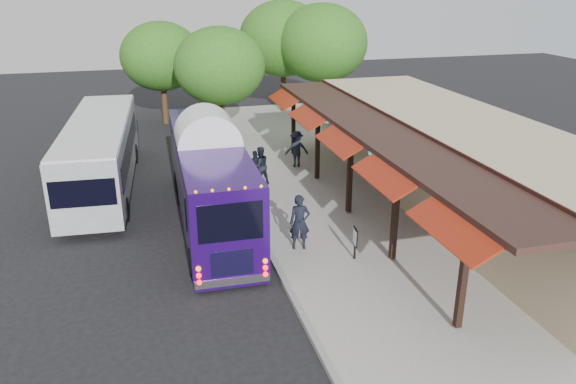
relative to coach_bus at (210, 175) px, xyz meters
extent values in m
plane|color=black|center=(1.45, -4.96, -1.87)|extent=(90.00, 90.00, 0.00)
cube|color=#9E9B93|center=(6.45, -0.96, -1.79)|extent=(10.00, 40.00, 0.15)
cube|color=gray|center=(1.50, -0.96, -1.79)|extent=(0.20, 40.00, 0.16)
cube|color=#C3AF87|center=(9.95, -0.96, -0.07)|extent=(5.00, 20.00, 3.60)
cube|color=black|center=(7.43, -0.96, 1.43)|extent=(0.06, 20.00, 0.60)
cube|color=#331E19|center=(6.35, -0.96, 1.53)|extent=(2.60, 20.00, 0.18)
cube|color=black|center=(5.23, -8.96, -0.06)|extent=(0.18, 0.18, 3.16)
cube|color=maroon|center=(4.80, -8.96, 1.28)|extent=(1.00, 3.20, 0.57)
cube|color=black|center=(5.23, -4.96, -0.06)|extent=(0.18, 0.18, 3.16)
cube|color=maroon|center=(4.80, -4.96, 1.28)|extent=(1.00, 3.20, 0.57)
cube|color=black|center=(5.23, -0.96, -0.06)|extent=(0.18, 0.18, 3.16)
cube|color=maroon|center=(4.80, -0.96, 1.28)|extent=(1.00, 3.20, 0.57)
cube|color=black|center=(5.23, 3.04, -0.06)|extent=(0.18, 0.18, 3.16)
cube|color=maroon|center=(4.80, 3.04, 1.28)|extent=(1.00, 3.20, 0.57)
cube|color=black|center=(5.23, 7.04, -0.06)|extent=(0.18, 0.18, 3.16)
cube|color=maroon|center=(4.80, 7.04, 1.28)|extent=(1.00, 3.20, 0.57)
sphere|color=#187D84|center=(5.65, -6.96, 1.01)|extent=(0.26, 0.26, 0.26)
sphere|color=#187D84|center=(5.65, -1.96, 1.01)|extent=(0.26, 0.26, 0.26)
sphere|color=#187D84|center=(5.65, 3.04, 1.01)|extent=(0.26, 0.26, 0.26)
cube|color=#230755|center=(0.00, 0.01, -0.04)|extent=(2.52, 10.85, 2.84)
cube|color=#230755|center=(0.00, 0.01, -1.60)|extent=(2.47, 10.74, 0.32)
ellipsoid|color=white|center=(0.00, 0.01, 1.35)|extent=(2.51, 10.63, 0.51)
cube|color=black|center=(0.00, -5.40, 0.43)|extent=(1.88, 0.07, 1.17)
cube|color=silver|center=(0.00, -5.33, -1.49)|extent=(2.25, 0.21, 0.25)
sphere|color=#FF0C0C|center=(-0.99, -5.42, -1.25)|extent=(0.16, 0.16, 0.16)
sphere|color=#FF0C0C|center=(0.99, -5.42, -1.25)|extent=(0.16, 0.16, 0.16)
cylinder|color=black|center=(-1.04, -4.09, -1.40)|extent=(0.29, 0.94, 0.94)
cylinder|color=black|center=(1.04, -4.09, -1.40)|extent=(0.29, 0.94, 0.94)
cylinder|color=black|center=(-1.04, 3.47, -1.40)|extent=(0.29, 0.94, 0.94)
cylinder|color=black|center=(1.04, 3.47, -1.40)|extent=(0.29, 0.94, 0.94)
cube|color=#919399|center=(-4.10, 4.91, -0.21)|extent=(3.16, 11.48, 2.61)
cube|color=black|center=(-5.35, 4.91, 0.01)|extent=(0.62, 9.63, 0.99)
cube|color=black|center=(-2.86, 4.91, 0.01)|extent=(0.62, 9.63, 0.99)
cube|color=silver|center=(-4.10, 4.91, 1.13)|extent=(3.10, 11.25, 0.10)
cylinder|color=black|center=(-5.24, 0.94, -1.39)|extent=(0.33, 0.96, 0.95)
cylinder|color=black|center=(-2.97, 0.94, -1.39)|extent=(0.33, 0.96, 0.95)
cylinder|color=black|center=(-5.24, 8.32, -1.39)|extent=(0.33, 0.96, 0.95)
cylinder|color=black|center=(-2.97, 8.32, -1.39)|extent=(0.33, 0.96, 0.95)
imported|color=black|center=(2.54, -3.36, -0.76)|extent=(0.77, 0.58, 1.91)
imported|color=black|center=(2.61, 3.13, -0.85)|extent=(0.97, 0.83, 1.73)
imported|color=black|center=(2.41, 3.14, -0.93)|extent=(0.96, 0.50, 1.57)
imported|color=black|center=(4.85, 5.12, -0.83)|extent=(1.18, 0.73, 1.77)
cube|color=black|center=(4.06, -4.59, -1.17)|extent=(0.07, 0.07, 1.09)
cube|color=black|center=(4.06, -4.59, -0.92)|extent=(0.11, 0.50, 0.59)
cube|color=white|center=(4.03, -4.59, -0.92)|extent=(0.07, 0.41, 0.50)
cylinder|color=#382314|center=(2.16, 11.04, -0.43)|extent=(0.36, 0.36, 2.88)
ellipsoid|color=#265B16|center=(2.16, 11.04, 2.39)|extent=(4.98, 4.98, 4.23)
cylinder|color=#382314|center=(7.30, 17.00, -0.18)|extent=(0.36, 0.36, 3.37)
ellipsoid|color=#265B16|center=(7.30, 17.00, 3.11)|extent=(5.82, 5.82, 4.95)
cylinder|color=#382314|center=(9.23, 14.63, -0.21)|extent=(0.36, 0.36, 3.32)
ellipsoid|color=#265B16|center=(9.23, 14.63, 3.03)|extent=(5.73, 5.73, 4.87)
cylinder|color=#382314|center=(-0.70, 16.06, -0.44)|extent=(0.36, 0.36, 2.86)
ellipsoid|color=#265B16|center=(-0.70, 16.06, 2.36)|extent=(4.95, 4.95, 4.20)
camera|label=1|loc=(-2.32, -19.86, 6.96)|focal=35.00mm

